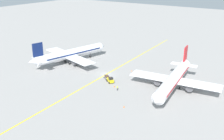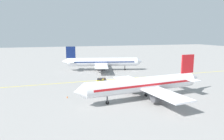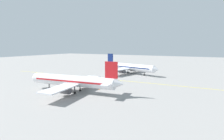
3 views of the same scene
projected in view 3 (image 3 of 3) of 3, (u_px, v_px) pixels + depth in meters
The scene contains 11 objects.
ground_plane at pixel (107, 79), 80.24m from camera, with size 400.00×400.00×0.00m, color gray.
apron_yellow_centreline at pixel (107, 79), 80.24m from camera, with size 0.40×120.00×0.01m, color yellow.
airplane_at_gate at pixel (129, 67), 95.38m from camera, with size 28.43×35.14×10.60m.
airplane_adjacent_stand at pixel (73, 81), 57.44m from camera, with size 28.42×35.54×10.60m.
baggage_tug_white at pixel (92, 78), 77.75m from camera, with size 3.33×2.93×2.11m.
baggage_cart_trailing at pixel (98, 78), 79.29m from camera, with size 2.94×2.61×1.24m.
ground_crew_worker at pixel (77, 79), 74.95m from camera, with size 0.36×0.53×1.68m.
traffic_cone_near_nose at pixel (50, 82), 72.33m from camera, with size 0.32×0.32×0.55m, color orange.
traffic_cone_mid_apron at pixel (117, 83), 71.18m from camera, with size 0.32×0.32×0.55m, color orange.
traffic_cone_by_wingtip at pixel (99, 89), 61.06m from camera, with size 0.32×0.32×0.55m, color orange.
traffic_cone_far_edge at pixel (83, 80), 76.16m from camera, with size 0.32×0.32×0.55m, color orange.
Camera 3 is at (68.38, 39.40, 15.26)m, focal length 28.00 mm.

